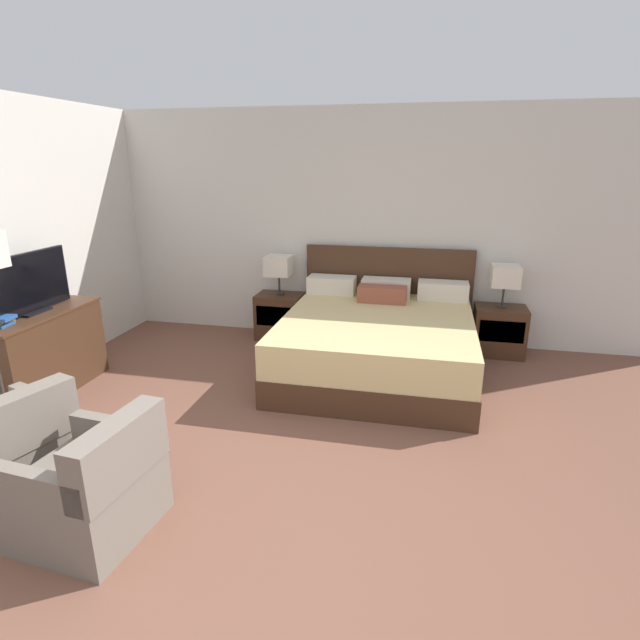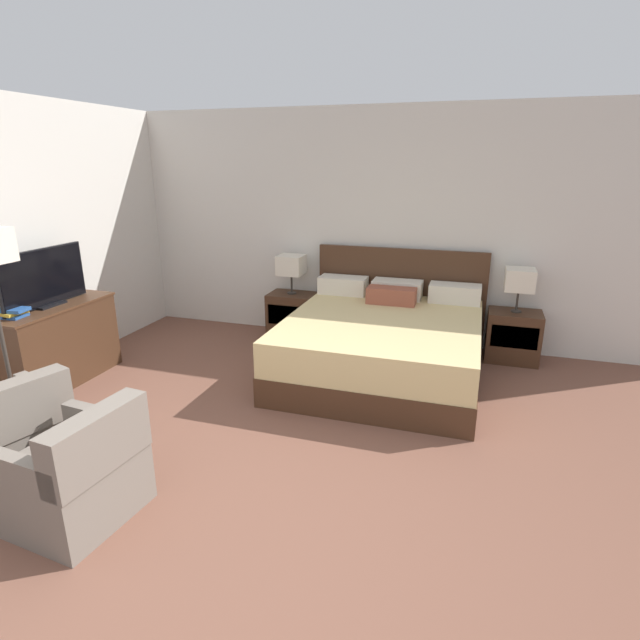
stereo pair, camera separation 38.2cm
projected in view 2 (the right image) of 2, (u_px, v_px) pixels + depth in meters
The scene contains 15 objects.
ground_plane at pixel (222, 564), 2.74m from camera, with size 11.64×11.64×0.00m, color brown.
wall_back at pixel (375, 228), 5.88m from camera, with size 7.14×0.06×2.71m, color beige.
wall_left at pixel (11, 245), 4.68m from camera, with size 0.06×5.68×2.71m, color beige.
bed at pixel (383, 343), 5.12m from camera, with size 1.98×2.11×1.15m.
nightstand_left at pixel (292, 315), 6.21m from camera, with size 0.56×0.40×0.56m.
nightstand_right at pixel (513, 336), 5.47m from camera, with size 0.56×0.40×0.56m.
table_lamp_left at pixel (291, 265), 6.02m from camera, with size 0.30×0.30×0.47m.
table_lamp_right at pixel (520, 280), 5.28m from camera, with size 0.30×0.30×0.47m.
dresser at pixel (55, 343), 4.89m from camera, with size 0.51×1.24×0.79m.
tv at pixel (44, 279), 4.69m from camera, with size 0.18×0.96×0.55m.
book_red_cover at pixel (13, 316), 4.41m from camera, with size 0.19×0.17×0.03m, color #234C8E.
book_blue_cover at pixel (12, 313), 4.40m from camera, with size 0.18×0.19×0.03m, color gold.
book_small_top at pixel (13, 310), 4.39m from camera, with size 0.24×0.16×0.03m, color #234C8E.
armchair_by_window at pixel (8, 437), 3.46m from camera, with size 0.86×0.85×0.76m.
armchair_companion at pixel (76, 476), 3.03m from camera, with size 0.75×0.74×0.76m.
Camera 2 is at (1.18, -1.93, 2.11)m, focal length 28.00 mm.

